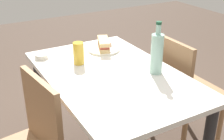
% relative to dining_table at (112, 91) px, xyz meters
% --- Properties ---
extents(dining_table, '(1.15, 0.73, 0.73)m').
position_rel_dining_table_xyz_m(dining_table, '(0.00, 0.00, 0.00)').
color(dining_table, silver).
rests_on(dining_table, ground).
extents(chair_far, '(0.40, 0.40, 0.86)m').
position_rel_dining_table_xyz_m(chair_far, '(-0.00, 0.56, -0.12)').
color(chair_far, '#936B47').
rests_on(chair_far, ground).
extents(plate_near, '(0.22, 0.22, 0.01)m').
position_rel_dining_table_xyz_m(plate_near, '(-0.35, 0.13, 0.13)').
color(plate_near, silver).
rests_on(plate_near, dining_table).
extents(baguette_sandwich_near, '(0.21, 0.14, 0.07)m').
position_rel_dining_table_xyz_m(baguette_sandwich_near, '(-0.35, 0.13, 0.17)').
color(baguette_sandwich_near, '#DBB77A').
rests_on(baguette_sandwich_near, plate_near).
extents(knife_near, '(0.16, 0.10, 0.01)m').
position_rel_dining_table_xyz_m(knife_near, '(-0.34, 0.18, 0.14)').
color(knife_near, silver).
rests_on(knife_near, plate_near).
extents(water_bottle, '(0.07, 0.07, 0.31)m').
position_rel_dining_table_xyz_m(water_bottle, '(0.12, 0.23, 0.25)').
color(water_bottle, '#99C6B7').
rests_on(water_bottle, dining_table).
extents(beer_glass, '(0.07, 0.07, 0.14)m').
position_rel_dining_table_xyz_m(beer_glass, '(-0.22, -0.11, 0.19)').
color(beer_glass, gold).
rests_on(beer_glass, dining_table).
extents(olive_bowl, '(0.09, 0.09, 0.03)m').
position_rel_dining_table_xyz_m(olive_bowl, '(-0.42, -0.29, 0.14)').
color(olive_bowl, silver).
rests_on(olive_bowl, dining_table).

